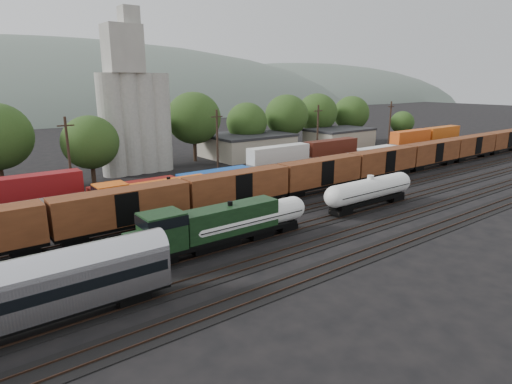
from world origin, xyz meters
TOP-DOWN VIEW (x-y plane):
  - ground at (0.00, 0.00)m, footprint 600.00×600.00m
  - tracks at (0.00, 0.00)m, footprint 180.00×33.20m
  - green_locomotive at (-6.74, -5.00)m, footprint 17.89×3.16m
  - tank_car_a at (-1.34, -5.00)m, footprint 15.35×2.75m
  - tank_car_b at (18.73, -5.00)m, footprint 16.23×2.91m
  - orange_locomotive at (-6.15, 10.00)m, footprint 18.02×3.00m
  - boxcar_string at (4.31, 5.00)m, footprint 169.00×2.90m
  - container_wall at (2.52, 15.00)m, footprint 160.00×2.60m
  - grain_silo at (3.28, 36.00)m, footprint 13.40×5.00m
  - industrial_sheds at (6.63, 35.25)m, footprint 119.38×17.26m
  - tree_band at (7.57, 38.06)m, footprint 165.28×20.71m
  - utility_poles at (0.00, 22.00)m, footprint 122.20×0.36m
  - distant_hills at (23.92, 260.00)m, footprint 860.00×286.00m

SIDE VIEW (x-z plane):
  - distant_hills at x=23.92m, z-range -85.56..44.44m
  - ground at x=0.00m, z-range 0.00..0.00m
  - tracks at x=0.00m, z-range -0.05..0.15m
  - tank_car_a at x=-1.34m, z-range 0.40..4.42m
  - tank_car_b at x=18.73m, z-range 0.41..4.67m
  - industrial_sheds at x=6.63m, z-range 0.01..5.11m
  - orange_locomotive at x=-6.15m, z-range 0.32..4.82m
  - container_wall at x=2.52m, z-range -0.22..5.58m
  - green_locomotive at x=-6.74m, z-range 0.32..5.06m
  - boxcar_string at x=4.31m, z-range 1.02..5.22m
  - utility_poles at x=0.00m, z-range 0.21..12.21m
  - tree_band at x=7.57m, z-range 0.60..15.07m
  - grain_silo at x=3.28m, z-range -3.24..25.76m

